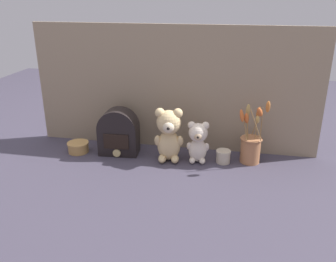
{
  "coord_description": "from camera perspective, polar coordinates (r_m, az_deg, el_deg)",
  "views": [
    {
      "loc": [
        0.32,
        -1.63,
        0.81
      ],
      "look_at": [
        0.0,
        0.02,
        0.15
      ],
      "focal_mm": 38.0,
      "sensor_mm": 36.0,
      "label": 1
    }
  ],
  "objects": [
    {
      "name": "ground_plane",
      "position": [
        1.85,
        -0.12,
        -4.47
      ],
      "size": [
        4.0,
        4.0,
        0.0
      ],
      "primitive_type": "plane",
      "color": "#3D3847"
    },
    {
      "name": "backdrop_wall",
      "position": [
        1.89,
        0.86,
        6.79
      ],
      "size": [
        1.52,
        0.02,
        0.66
      ],
      "color": "gray",
      "rests_on": "ground"
    },
    {
      "name": "teddy_bear_large",
      "position": [
        1.78,
        0.13,
        -0.44
      ],
      "size": [
        0.15,
        0.14,
        0.28
      ],
      "color": "#DBBC84",
      "rests_on": "ground"
    },
    {
      "name": "teddy_bear_medium",
      "position": [
        1.78,
        4.84,
        -1.62
      ],
      "size": [
        0.12,
        0.11,
        0.21
      ],
      "color": "beige",
      "rests_on": "ground"
    },
    {
      "name": "flower_vase",
      "position": [
        1.82,
        13.15,
        -2.23
      ],
      "size": [
        0.15,
        0.16,
        0.33
      ],
      "color": "#AD7047",
      "rests_on": "ground"
    },
    {
      "name": "vintage_radio",
      "position": [
        1.88,
        -7.92,
        -0.35
      ],
      "size": [
        0.21,
        0.13,
        0.25
      ],
      "color": "black",
      "rests_on": "ground"
    },
    {
      "name": "decorative_tin_tall",
      "position": [
        1.97,
        -14.2,
        -2.53
      ],
      "size": [
        0.11,
        0.11,
        0.06
      ],
      "color": "tan",
      "rests_on": "ground"
    },
    {
      "name": "decorative_tin_short",
      "position": [
        1.82,
        8.85,
        -4.05
      ],
      "size": [
        0.07,
        0.07,
        0.06
      ],
      "color": "beige",
      "rests_on": "ground"
    }
  ]
}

